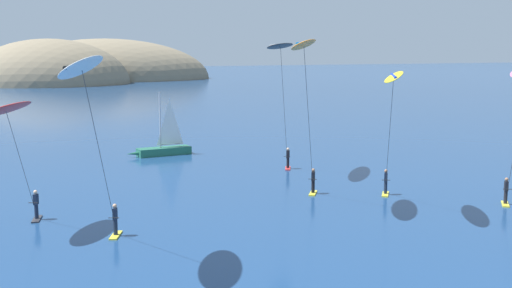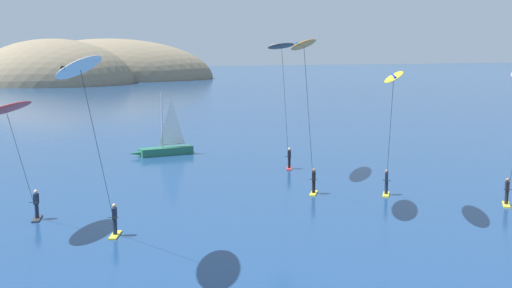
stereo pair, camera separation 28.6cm
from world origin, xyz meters
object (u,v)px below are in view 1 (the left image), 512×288
object	(u,v)px
kitesurfer_white	(85,81)
kitesurfer_red	(8,118)
sailboat_near	(161,148)
kitesurfer_yellow	(393,89)
kitesurfer_black	(281,55)
kitesurfer_orange	(305,58)

from	to	relation	value
kitesurfer_white	kitesurfer_red	xyz separation A→B (m)	(-2.95, 7.29, -2.17)
sailboat_near	kitesurfer_red	xyz separation A→B (m)	(-12.91, -20.97, 5.45)
kitesurfer_white	kitesurfer_red	size ratio (longest dim) A/B	1.35
kitesurfer_red	kitesurfer_yellow	bearing A→B (deg)	-12.06
sailboat_near	kitesurfer_black	size ratio (longest dim) A/B	0.60
kitesurfer_red	kitesurfer_yellow	xyz separation A→B (m)	(20.19, -4.31, 1.20)
kitesurfer_yellow	kitesurfer_red	bearing A→B (deg)	167.94
sailboat_near	kitesurfer_orange	distance (m)	24.12
sailboat_near	kitesurfer_white	distance (m)	30.91
kitesurfer_black	kitesurfer_white	distance (m)	22.90
kitesurfer_red	sailboat_near	bearing A→B (deg)	58.38
kitesurfer_white	kitesurfer_red	distance (m)	8.15
sailboat_near	kitesurfer_black	bearing A→B (deg)	-62.56
sailboat_near	kitesurfer_red	bearing A→B (deg)	-121.62
kitesurfer_white	kitesurfer_yellow	xyz separation A→B (m)	(17.24, 2.97, -0.96)
sailboat_near	kitesurfer_white	world-z (taller)	kitesurfer_white
kitesurfer_black	kitesurfer_yellow	world-z (taller)	kitesurfer_black
sailboat_near	kitesurfer_black	world-z (taller)	kitesurfer_black
kitesurfer_yellow	kitesurfer_orange	bearing A→B (deg)	144.96
kitesurfer_orange	kitesurfer_red	xyz separation A→B (m)	(-16.09, 1.44, -2.90)
kitesurfer_black	kitesurfer_yellow	xyz separation A→B (m)	(0.97, -13.13, -1.77)
kitesurfer_black	kitesurfer_red	xyz separation A→B (m)	(-19.22, -8.82, -2.97)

